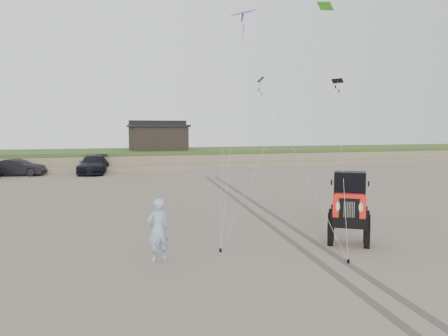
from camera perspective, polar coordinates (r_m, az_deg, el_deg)
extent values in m
plane|color=#6B6054|center=(14.66, 9.00, -11.02)|extent=(160.00, 160.00, 0.00)
cube|color=#7A6B54|center=(51.02, -11.01, 1.19)|extent=(160.00, 12.00, 1.40)
cube|color=#2D4719|center=(50.97, -11.02, 2.14)|extent=(160.00, 12.00, 0.35)
cube|color=#7A6B54|center=(44.63, -9.92, 0.09)|extent=(160.00, 3.50, 0.50)
cube|color=black|center=(50.23, -8.63, 3.82)|extent=(6.00, 5.00, 2.60)
cube|color=black|center=(50.22, -8.66, 5.45)|extent=(6.40, 5.40, 0.25)
cube|color=black|center=(50.22, -8.66, 5.87)|extent=(6.40, 1.20, 0.50)
imported|color=black|center=(42.27, -25.29, 0.07)|extent=(4.71, 2.54, 1.47)
imported|color=black|center=(41.77, -16.68, 0.43)|extent=(3.30, 6.10, 1.68)
imported|color=#7EA3C4|center=(13.66, -8.63, -7.98)|extent=(0.81, 0.65, 1.95)
cube|color=black|center=(20.75, 4.81, 11.44)|extent=(0.35, 0.61, 0.35)
cube|color=black|center=(18.86, 14.61, 10.96)|extent=(0.49, 0.52, 0.18)
cube|color=green|center=(23.48, 13.08, 19.91)|extent=(0.66, 0.98, 0.52)
cube|color=#691B97|center=(25.22, 2.55, 19.61)|extent=(1.49, 1.60, 0.41)
cylinder|color=black|center=(14.68, -0.47, -10.69)|extent=(0.08, 0.08, 0.12)
cylinder|color=black|center=(14.02, 15.94, -11.65)|extent=(0.08, 0.08, 0.12)
cube|color=#4C443D|center=(22.41, 3.20, -5.35)|extent=(4.42, 29.74, 0.01)
cube|color=#4C443D|center=(22.71, 5.08, -5.22)|extent=(4.42, 29.74, 0.01)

